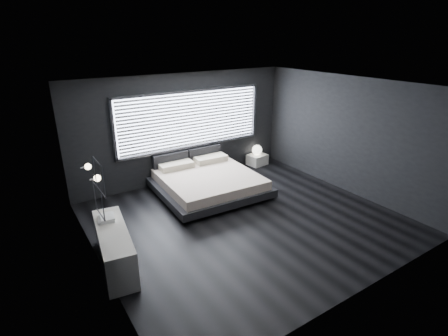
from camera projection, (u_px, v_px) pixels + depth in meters
room at (247, 158)px, 6.93m from camera, size 6.04×6.00×2.80m
window at (192, 120)px, 9.06m from camera, size 4.14×0.09×1.52m
headboard at (188, 159)px, 9.30m from camera, size 1.96×0.16×0.52m
sconce_near at (97, 178)px, 5.43m from camera, size 0.18×0.11×0.11m
sconce_far at (88, 167)px, 5.90m from camera, size 0.18×0.11×0.11m
wall_art_upper at (99, 177)px, 4.82m from camera, size 0.01×0.48×0.48m
wall_art_lower at (99, 201)px, 5.19m from camera, size 0.01×0.48×0.48m
bed at (208, 182)px, 8.59m from camera, size 2.55×2.45×0.63m
nightstand at (257, 160)px, 10.49m from camera, size 0.59×0.52×0.31m
orb_lamp at (257, 150)px, 10.39m from camera, size 0.29×0.29×0.29m
dresser at (115, 247)px, 5.87m from camera, size 0.71×1.74×0.68m
book_stack at (107, 218)px, 6.06m from camera, size 0.34×0.41×0.07m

